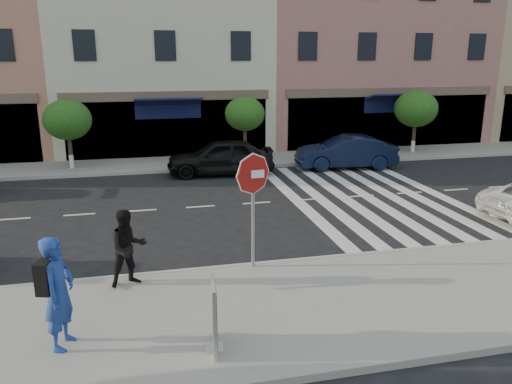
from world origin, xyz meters
name	(u,v)px	position (x,y,z in m)	size (l,w,h in m)	color
ground	(218,249)	(0.00, 0.00, 0.00)	(120.00, 120.00, 0.00)	black
sidewalk_near	(247,314)	(0.00, -3.75, 0.07)	(60.00, 4.50, 0.15)	gray
sidewalk_far	(183,163)	(0.00, 11.00, 0.07)	(60.00, 3.00, 0.15)	gray
building_centre	(161,47)	(-0.50, 17.00, 5.50)	(11.00, 9.00, 11.00)	beige
building_east_mid	(361,31)	(11.50, 17.00, 6.50)	(13.00, 9.00, 13.00)	#AF7268
street_tree_wb	(67,120)	(-5.00, 10.80, 2.31)	(2.10, 2.10, 3.06)	#473323
street_tree_c	(245,114)	(3.00, 10.80, 2.36)	(1.90, 1.90, 3.04)	#473323
street_tree_ea	(416,109)	(12.00, 10.80, 2.39)	(2.20, 2.20, 3.19)	#473323
stop_sign	(253,186)	(0.60, -1.67, 2.16)	(0.99, 0.13, 2.79)	gray
photographer	(59,293)	(-3.38, -4.23, 1.17)	(0.74, 0.49, 2.03)	navy
walker	(128,248)	(-2.28, -2.00, 1.01)	(0.84, 0.66, 1.73)	black
poster_board	(214,316)	(-0.82, -4.93, 0.77)	(0.32, 0.84, 1.28)	beige
car_far_mid	(221,157)	(1.46, 8.63, 0.79)	(1.86, 4.62, 1.57)	black
car_far_right	(346,152)	(7.30, 8.60, 0.75)	(1.59, 4.57, 1.51)	black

